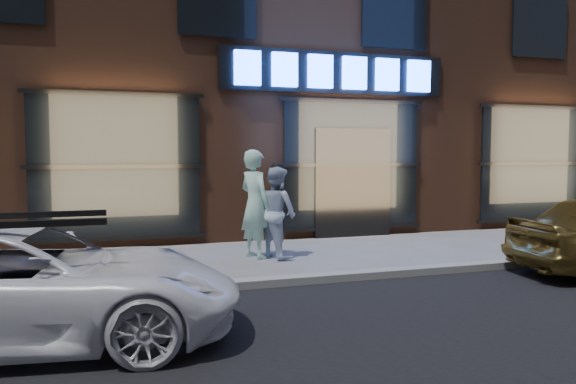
# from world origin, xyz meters

# --- Properties ---
(ground) EXTENTS (90.00, 90.00, 0.00)m
(ground) POSITION_xyz_m (0.00, 0.00, 0.00)
(ground) COLOR slate
(ground) RESTS_ON ground
(curb) EXTENTS (60.00, 0.25, 0.12)m
(curb) POSITION_xyz_m (0.00, 0.00, 0.06)
(curb) COLOR gray
(curb) RESTS_ON ground
(storefront_building) EXTENTS (30.20, 8.28, 10.30)m
(storefront_building) POSITION_xyz_m (-0.00, 7.99, 5.15)
(storefront_building) COLOR #54301E
(storefront_building) RESTS_ON ground
(man_bowtie) EXTENTS (0.70, 0.82, 1.92)m
(man_bowtie) POSITION_xyz_m (-2.71, 2.15, 0.96)
(man_bowtie) COLOR #C2FFE5
(man_bowtie) RESTS_ON ground
(man_cap) EXTENTS (0.86, 0.96, 1.62)m
(man_cap) POSITION_xyz_m (-2.35, 2.02, 0.81)
(man_cap) COLOR silver
(man_cap) RESTS_ON ground
(white_suv) EXTENTS (4.44, 2.48, 1.18)m
(white_suv) POSITION_xyz_m (-6.03, -1.54, 0.59)
(white_suv) COLOR white
(white_suv) RESTS_ON ground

